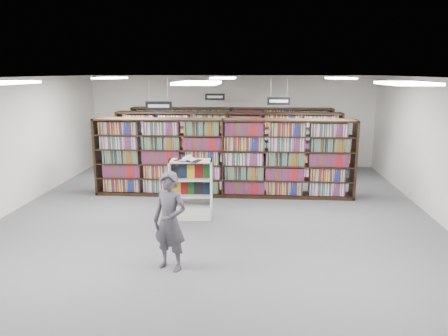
# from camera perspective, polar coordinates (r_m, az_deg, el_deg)

# --- Properties ---
(floor) EXTENTS (12.00, 12.00, 0.00)m
(floor) POSITION_cam_1_polar(r_m,az_deg,el_deg) (10.13, -0.94, -6.69)
(floor) COLOR #4F4F54
(floor) RESTS_ON ground
(ceiling) EXTENTS (10.00, 12.00, 0.10)m
(ceiling) POSITION_cam_1_polar(r_m,az_deg,el_deg) (9.57, -1.01, 11.73)
(ceiling) COLOR silver
(ceiling) RESTS_ON wall_back
(wall_back) EXTENTS (10.00, 0.10, 3.20)m
(wall_back) POSITION_cam_1_polar(r_m,az_deg,el_deg) (15.65, 1.00, 6.14)
(wall_back) COLOR silver
(wall_back) RESTS_ON ground
(wall_front) EXTENTS (10.00, 0.10, 3.20)m
(wall_front) POSITION_cam_1_polar(r_m,az_deg,el_deg) (4.02, -8.82, -13.08)
(wall_front) COLOR silver
(wall_front) RESTS_ON ground
(wall_left) EXTENTS (0.10, 12.00, 3.20)m
(wall_left) POSITION_cam_1_polar(r_m,az_deg,el_deg) (11.32, -27.10, 2.33)
(wall_left) COLOR silver
(wall_left) RESTS_ON ground
(wall_right) EXTENTS (0.10, 12.00, 3.20)m
(wall_right) POSITION_cam_1_polar(r_m,az_deg,el_deg) (10.53, 27.26, 1.66)
(wall_right) COLOR silver
(wall_right) RESTS_ON ground
(bookshelf_row_near) EXTENTS (7.00, 0.60, 2.10)m
(bookshelf_row_near) POSITION_cam_1_polar(r_m,az_deg,el_deg) (11.78, -0.10, 1.34)
(bookshelf_row_near) COLOR black
(bookshelf_row_near) RESTS_ON floor
(bookshelf_row_mid) EXTENTS (7.00, 0.60, 2.10)m
(bookshelf_row_mid) POSITION_cam_1_polar(r_m,az_deg,el_deg) (13.74, 0.52, 2.95)
(bookshelf_row_mid) COLOR black
(bookshelf_row_mid) RESTS_ON floor
(bookshelf_row_far) EXTENTS (7.00, 0.60, 2.10)m
(bookshelf_row_far) POSITION_cam_1_polar(r_m,az_deg,el_deg) (15.42, 0.93, 3.99)
(bookshelf_row_far) COLOR black
(bookshelf_row_far) RESTS_ON floor
(aisle_sign_left) EXTENTS (0.65, 0.02, 0.80)m
(aisle_sign_left) POSITION_cam_1_polar(r_m,az_deg,el_deg) (10.82, -8.53, 8.13)
(aisle_sign_left) COLOR #B2B2B7
(aisle_sign_left) RESTS_ON ceiling
(aisle_sign_right) EXTENTS (0.65, 0.02, 0.80)m
(aisle_sign_right) POSITION_cam_1_polar(r_m,az_deg,el_deg) (12.57, 7.16, 8.76)
(aisle_sign_right) COLOR #B2B2B7
(aisle_sign_right) RESTS_ON ceiling
(aisle_sign_center) EXTENTS (0.65, 0.02, 0.80)m
(aisle_sign_center) POSITION_cam_1_polar(r_m,az_deg,el_deg) (14.61, -1.19, 9.36)
(aisle_sign_center) COLOR #B2B2B7
(aisle_sign_center) RESTS_ON ceiling
(troffer_front_left) EXTENTS (0.60, 1.20, 0.04)m
(troffer_front_left) POSITION_cam_1_polar(r_m,az_deg,el_deg) (7.59, -26.85, 9.92)
(troffer_front_left) COLOR white
(troffer_front_left) RESTS_ON ceiling
(troffer_front_center) EXTENTS (0.60, 1.20, 0.04)m
(troffer_front_center) POSITION_cam_1_polar(r_m,az_deg,el_deg) (6.59, -3.39, 11.03)
(troffer_front_center) COLOR white
(troffer_front_center) RESTS_ON ceiling
(troffer_front_right) EXTENTS (0.60, 1.20, 0.04)m
(troffer_front_right) POSITION_cam_1_polar(r_m,az_deg,el_deg) (6.87, 22.69, 10.16)
(troffer_front_right) COLOR white
(troffer_front_right) RESTS_ON ceiling
(troffer_back_left) EXTENTS (0.60, 1.20, 0.04)m
(troffer_back_left) POSITION_cam_1_polar(r_m,az_deg,el_deg) (12.16, -14.63, 11.31)
(troffer_back_left) COLOR white
(troffer_back_left) RESTS_ON ceiling
(troffer_back_center) EXTENTS (0.60, 1.20, 0.04)m
(troffer_back_center) POSITION_cam_1_polar(r_m,az_deg,el_deg) (11.56, -0.10, 11.66)
(troffer_back_center) COLOR white
(troffer_back_center) RESTS_ON ceiling
(troffer_back_right) EXTENTS (0.60, 1.20, 0.04)m
(troffer_back_right) POSITION_cam_1_polar(r_m,az_deg,el_deg) (11.73, 14.98, 11.26)
(troffer_back_right) COLOR white
(troffer_back_right) RESTS_ON ceiling
(endcap_display) EXTENTS (1.01, 0.55, 1.37)m
(endcap_display) POSITION_cam_1_polar(r_m,az_deg,el_deg) (10.15, -4.30, -3.89)
(endcap_display) COLOR silver
(endcap_display) RESTS_ON floor
(open_book) EXTENTS (0.65, 0.47, 0.13)m
(open_book) POSITION_cam_1_polar(r_m,az_deg,el_deg) (9.85, -4.79, 1.16)
(open_book) COLOR black
(open_book) RESTS_ON endcap_display
(shopper) EXTENTS (0.73, 0.61, 1.71)m
(shopper) POSITION_cam_1_polar(r_m,az_deg,el_deg) (7.47, -7.09, -6.93)
(shopper) COLOR #444049
(shopper) RESTS_ON floor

